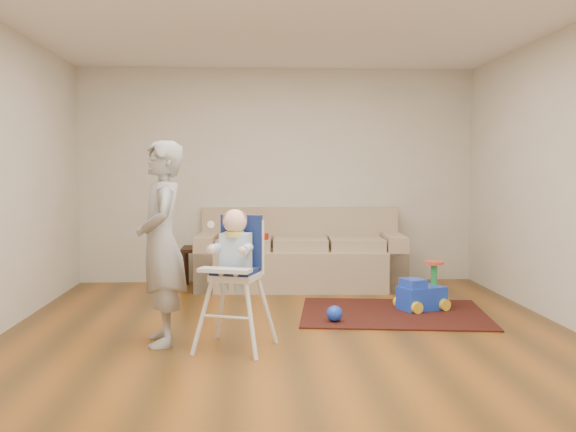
{
  "coord_description": "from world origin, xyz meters",
  "views": [
    {
      "loc": [
        -0.33,
        -5.41,
        1.41
      ],
      "look_at": [
        0.0,
        0.4,
        1.0
      ],
      "focal_mm": 40.0,
      "sensor_mm": 36.0,
      "label": 1
    }
  ],
  "objects": [
    {
      "name": "area_rug",
      "position": [
        1.06,
        0.77,
        0.01
      ],
      "size": [
        1.96,
        1.57,
        0.01
      ],
      "primitive_type": "cube",
      "rotation": [
        0.0,
        0.0,
        -0.13
      ],
      "color": "black",
      "rests_on": "ground"
    },
    {
      "name": "side_table",
      "position": [
        -0.92,
        2.32,
        0.25
      ],
      "size": [
        0.49,
        0.49,
        0.49
      ],
      "primitive_type": null,
      "color": "black",
      "rests_on": "ground"
    },
    {
      "name": "adult",
      "position": [
        -1.06,
        -0.21,
        0.83
      ],
      "size": [
        0.5,
        0.67,
        1.65
      ],
      "primitive_type": "imported",
      "rotation": [
        0.0,
        0.0,
        -1.38
      ],
      "color": "#9C9C9E",
      "rests_on": "ground"
    },
    {
      "name": "room_envelope",
      "position": [
        0.0,
        0.53,
        1.88
      ],
      "size": [
        5.04,
        5.52,
        2.72
      ],
      "color": "beige",
      "rests_on": "ground"
    },
    {
      "name": "high_chair",
      "position": [
        -0.46,
        -0.39,
        0.54
      ],
      "size": [
        0.66,
        0.66,
        1.12
      ],
      "rotation": [
        0.0,
        0.0,
        -0.33
      ],
      "color": "white",
      "rests_on": "ground"
    },
    {
      "name": "sofa",
      "position": [
        0.26,
        2.3,
        0.48
      ],
      "size": [
        2.52,
        1.15,
        0.95
      ],
      "rotation": [
        0.0,
        0.0,
        -0.06
      ],
      "color": "tan",
      "rests_on": "ground"
    },
    {
      "name": "ride_on_toy",
      "position": [
        1.38,
        0.91,
        0.26
      ],
      "size": [
        0.53,
        0.45,
        0.48
      ],
      "primitive_type": null,
      "rotation": [
        0.0,
        0.0,
        0.37
      ],
      "color": "blue",
      "rests_on": "area_rug"
    },
    {
      "name": "ground",
      "position": [
        0.0,
        0.0,
        0.0
      ],
      "size": [
        5.5,
        5.5,
        0.0
      ],
      "primitive_type": "plane",
      "color": "#4F3313",
      "rests_on": "ground"
    },
    {
      "name": "toy_ball",
      "position": [
        0.43,
        0.42,
        0.09
      ],
      "size": [
        0.15,
        0.15,
        0.15
      ],
      "primitive_type": "sphere",
      "color": "blue",
      "rests_on": "area_rug"
    }
  ]
}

